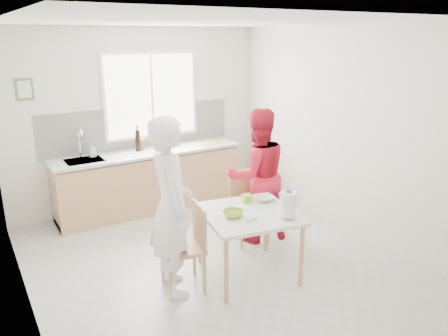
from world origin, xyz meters
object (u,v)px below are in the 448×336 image
object	(u,v)px
dining_table	(249,219)
bowl_white	(264,198)
milk_jug	(288,204)
wine_bottle_a	(138,141)
person_white	(171,207)
person_red	(257,176)
wine_bottle_b	(138,141)
bowl_green	(233,214)
chair_far	(247,203)
chair_left	(189,243)

from	to	relation	value
dining_table	bowl_white	xyz separation A→B (m)	(0.34, 0.19, 0.10)
bowl_white	milk_jug	world-z (taller)	milk_jug
wine_bottle_a	person_white	bearing A→B (deg)	-102.93
person_red	wine_bottle_b	xyz separation A→B (m)	(-0.93, 1.74, 0.21)
person_white	wine_bottle_a	distance (m)	2.35
person_red	bowl_green	world-z (taller)	person_red
chair_far	milk_jug	size ratio (longest dim) A/B	3.15
bowl_white	chair_far	bearing A→B (deg)	74.28
chair_left	wine_bottle_a	size ratio (longest dim) A/B	2.84
chair_far	person_white	size ratio (longest dim) A/B	0.49
person_red	milk_jug	bearing A→B (deg)	82.36
bowl_white	wine_bottle_a	world-z (taller)	wine_bottle_a
dining_table	person_white	xyz separation A→B (m)	(-0.84, 0.16, 0.26)
bowl_white	milk_jug	distance (m)	0.55
chair_far	person_red	world-z (taller)	person_red
milk_jug	person_red	bearing A→B (deg)	82.36
wine_bottle_b	dining_table	bearing A→B (deg)	-82.58
chair_left	bowl_green	size ratio (longest dim) A/B	4.18
chair_left	wine_bottle_b	distance (m)	2.41
chair_left	bowl_green	distance (m)	0.56
wine_bottle_a	wine_bottle_b	size ratio (longest dim) A/B	1.07
bowl_green	wine_bottle_b	distance (m)	2.47
wine_bottle_b	chair_far	bearing A→B (deg)	-64.42
dining_table	chair_far	size ratio (longest dim) A/B	1.24
milk_jug	wine_bottle_a	world-z (taller)	wine_bottle_a
milk_jug	bowl_green	bearing A→B (deg)	156.39
bowl_green	wine_bottle_b	bearing A→B (deg)	92.61
person_red	chair_left	bearing A→B (deg)	34.98
person_red	wine_bottle_a	xyz separation A→B (m)	(-0.92, 1.73, 0.22)
wine_bottle_a	bowl_green	bearing A→B (deg)	-87.49
chair_left	person_red	distance (m)	1.45
dining_table	chair_left	bearing A→B (deg)	169.30
person_white	bowl_green	world-z (taller)	person_white
chair_far	dining_table	bearing A→B (deg)	-113.13
person_red	dining_table	bearing A→B (deg)	59.74
person_red	bowl_green	bearing A→B (deg)	51.94
bowl_white	person_white	bearing A→B (deg)	-178.46
chair_left	bowl_white	distance (m)	1.05
person_white	bowl_white	bearing A→B (deg)	-77.75
milk_jug	wine_bottle_b	distance (m)	2.84
chair_far	bowl_green	size ratio (longest dim) A/B	4.21
dining_table	bowl_green	xyz separation A→B (m)	(-0.21, -0.01, 0.11)
chair_left	bowl_white	size ratio (longest dim) A/B	4.03
person_red	wine_bottle_b	distance (m)	1.98
person_red	milk_jug	size ratio (longest dim) A/B	5.95
dining_table	wine_bottle_b	bearing A→B (deg)	97.42
chair_far	bowl_white	bearing A→B (deg)	-95.02
dining_table	chair_left	size ratio (longest dim) A/B	1.24
chair_left	chair_far	distance (m)	1.32
bowl_white	dining_table	bearing A→B (deg)	-150.90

